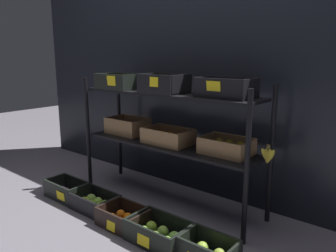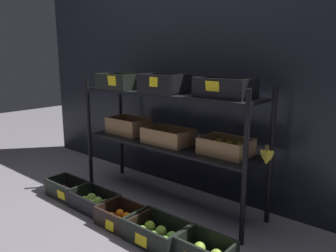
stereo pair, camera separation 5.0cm
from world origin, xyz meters
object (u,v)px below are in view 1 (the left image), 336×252
at_px(crate_ground_apple_green, 95,203).
at_px(crate_ground_right_apple_green, 159,234).
at_px(crate_ground_plum, 67,192).
at_px(crate_ground_tangerine, 124,219).
at_px(display_rack, 167,117).

height_order(crate_ground_apple_green, crate_ground_right_apple_green, crate_ground_right_apple_green).
xyz_separation_m(crate_ground_plum, crate_ground_apple_green, (0.33, 0.01, -0.00)).
height_order(crate_ground_apple_green, crate_ground_tangerine, crate_ground_tangerine).
bearing_deg(crate_ground_apple_green, crate_ground_right_apple_green, -2.56).
xyz_separation_m(crate_ground_apple_green, crate_ground_tangerine, (0.34, -0.03, -0.00)).
bearing_deg(crate_ground_tangerine, display_rack, 93.06).
bearing_deg(crate_ground_right_apple_green, crate_ground_tangerine, 179.44).
distance_m(display_rack, crate_ground_tangerine, 0.78).
bearing_deg(display_rack, crate_ground_apple_green, -124.17).
bearing_deg(crate_ground_plum, crate_ground_right_apple_green, -1.32).
xyz_separation_m(display_rack, crate_ground_right_apple_green, (0.33, -0.49, -0.61)).
height_order(display_rack, crate_ground_tangerine, display_rack).
relative_size(crate_ground_apple_green, crate_ground_right_apple_green, 0.93).
xyz_separation_m(crate_ground_plum, crate_ground_tangerine, (0.67, -0.02, -0.00)).
bearing_deg(crate_ground_tangerine, crate_ground_plum, 178.32).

